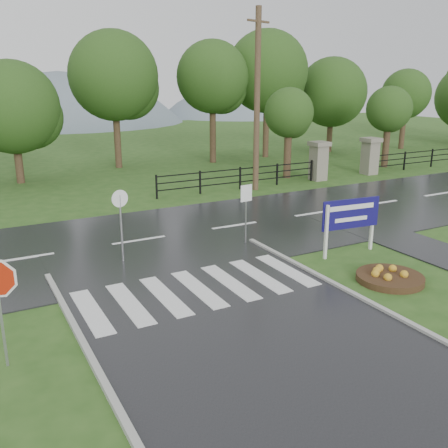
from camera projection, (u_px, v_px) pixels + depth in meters
ground at (309, 382)px, 9.74m from camera, size 120.00×120.00×0.00m
main_road at (139, 241)px, 18.18m from camera, size 90.00×8.00×0.04m
walkway at (436, 253)px, 17.00m from camera, size 2.20×11.00×0.04m
crosswalk at (198, 289)px, 13.94m from camera, size 6.50×2.80×0.02m
pillar_west at (319, 160)px, 28.85m from camera, size 1.00×1.00×2.24m
pillar_east at (370, 155)px, 30.68m from camera, size 1.00×1.00×2.24m
fence_west at (240, 176)px, 26.58m from camera, size 9.58×0.08×1.20m
hills at (39, 235)px, 70.56m from camera, size 102.00×48.00×48.00m
treeline at (79, 176)px, 30.46m from camera, size 83.20×5.20×10.00m
estate_billboard at (351, 216)px, 16.52m from camera, size 2.18×0.28×1.91m
flower_bed at (390, 277)px, 14.57m from camera, size 1.94×1.94×0.39m
reg_sign_small at (246, 203)px, 17.44m from camera, size 0.48×0.08×2.17m
reg_sign_round at (121, 217)px, 15.73m from camera, size 0.55×0.12×2.39m
utility_pole_east at (257, 101)px, 25.37m from camera, size 1.57×0.61×9.11m
entrance_tree_left at (289, 113)px, 28.87m from camera, size 2.87×2.87×5.26m
entrance_tree_right at (389, 110)px, 32.52m from camera, size 2.95×2.95×5.28m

